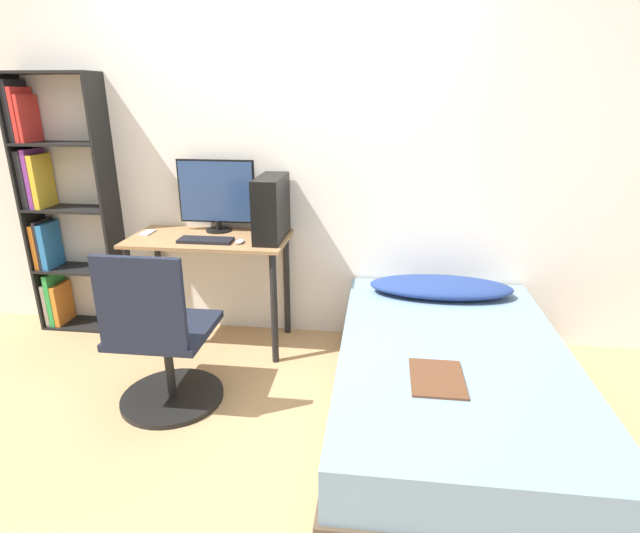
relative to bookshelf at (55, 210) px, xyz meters
name	(u,v)px	position (x,y,z in m)	size (l,w,h in m)	color
ground_plane	(229,452)	(1.58, -1.24, -0.89)	(14.00, 14.00, 0.00)	tan
wall_back	(279,159)	(1.58, 0.15, 0.36)	(8.00, 0.05, 2.50)	silver
desk	(210,257)	(1.16, -0.14, -0.26)	(1.04, 0.53, 0.77)	#997047
bookshelf	(55,210)	(0.00, 0.00, 0.00)	(0.62, 0.25, 1.80)	black
office_chair	(162,350)	(1.13, -0.91, -0.54)	(0.58, 0.58, 0.94)	black
bed	(451,386)	(2.67, -0.85, -0.67)	(1.19, 1.95, 0.43)	#4C3D2D
pillow	(441,287)	(2.67, -0.14, -0.40)	(0.91, 0.36, 0.11)	navy
magazine	(437,378)	(2.56, -1.16, -0.45)	(0.24, 0.32, 0.01)	#56331E
monitor	(217,194)	(1.17, 0.02, 0.14)	(0.53, 0.18, 0.48)	black
keyboard	(206,240)	(1.17, -0.25, -0.11)	(0.34, 0.13, 0.02)	black
pc_tower	(271,208)	(1.58, -0.11, 0.08)	(0.16, 0.43, 0.40)	black
mouse	(240,241)	(1.40, -0.25, -0.11)	(0.06, 0.09, 0.02)	silver
phone	(147,233)	(0.72, -0.10, -0.11)	(0.07, 0.14, 0.01)	#B7B7BC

